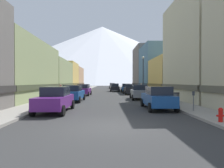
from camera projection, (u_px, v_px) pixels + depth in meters
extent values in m
plane|color=#323232|center=(110.00, 127.00, 8.85)|extent=(400.00, 400.00, 0.00)
cube|color=gray|center=(81.00, 91.00, 43.67)|extent=(2.50, 100.00, 0.15)
cube|color=gray|center=(134.00, 91.00, 44.00)|extent=(2.50, 100.00, 0.15)
cube|color=#8C9966|center=(2.00, 71.00, 21.69)|extent=(9.53, 13.62, 6.83)
cube|color=#3F442D|center=(2.00, 86.00, 21.71)|extent=(9.83, 13.62, 0.50)
cube|color=#8C9966|center=(45.00, 77.00, 34.51)|extent=(7.91, 11.47, 6.10)
cube|color=#3F442D|center=(45.00, 85.00, 34.53)|extent=(8.21, 11.47, 0.50)
cube|color=#D8B259|center=(61.00, 77.00, 44.65)|extent=(7.35, 8.59, 6.71)
cube|color=brown|center=(61.00, 84.00, 44.67)|extent=(7.65, 8.59, 0.50)
cube|color=tan|center=(70.00, 78.00, 54.28)|extent=(6.43, 10.39, 6.32)
cube|color=brown|center=(70.00, 84.00, 54.29)|extent=(6.73, 10.39, 0.50)
cube|color=beige|center=(211.00, 50.00, 20.79)|extent=(7.82, 10.19, 11.41)
cube|color=#595444|center=(211.00, 87.00, 20.83)|extent=(8.12, 10.19, 0.50)
cube|color=#D8B259|center=(175.00, 76.00, 30.68)|extent=(6.84, 8.91, 6.03)
cube|color=brown|center=(175.00, 85.00, 30.70)|extent=(7.14, 8.91, 0.50)
cube|color=slate|center=(164.00, 69.00, 40.42)|extent=(9.32, 9.88, 9.89)
cube|color=#22333F|center=(164.00, 84.00, 40.46)|extent=(9.62, 9.88, 0.50)
cube|color=#66605B|center=(151.00, 68.00, 50.99)|extent=(8.60, 10.79, 11.59)
cube|color=#2D2B29|center=(151.00, 84.00, 51.04)|extent=(8.90, 10.79, 0.50)
cube|color=#591E72|center=(55.00, 102.00, 13.23)|extent=(1.85, 4.40, 0.80)
cube|color=#1E232D|center=(56.00, 91.00, 13.47)|extent=(1.60, 2.20, 0.64)
cylinder|color=black|center=(63.00, 111.00, 11.61)|extent=(0.22, 0.68, 0.68)
cylinder|color=black|center=(33.00, 111.00, 11.56)|extent=(0.22, 0.68, 0.68)
cylinder|color=black|center=(73.00, 104.00, 14.91)|extent=(0.22, 0.68, 0.68)
cylinder|color=black|center=(49.00, 104.00, 14.86)|extent=(0.22, 0.68, 0.68)
cube|color=#19478C|center=(73.00, 95.00, 20.46)|extent=(1.95, 4.44, 0.80)
cube|color=#1E232D|center=(73.00, 88.00, 20.20)|extent=(1.65, 2.24, 0.64)
cylinder|color=black|center=(68.00, 97.00, 22.11)|extent=(0.24, 0.69, 0.68)
cylinder|color=black|center=(84.00, 97.00, 22.12)|extent=(0.24, 0.69, 0.68)
cylinder|color=black|center=(61.00, 100.00, 18.81)|extent=(0.24, 0.69, 0.68)
cylinder|color=black|center=(79.00, 100.00, 18.82)|extent=(0.24, 0.69, 0.68)
cube|color=#591E72|center=(84.00, 91.00, 29.65)|extent=(1.97, 4.45, 0.80)
cube|color=#1E232D|center=(84.00, 86.00, 29.39)|extent=(1.66, 2.25, 0.64)
cylinder|color=black|center=(80.00, 93.00, 31.31)|extent=(0.24, 0.69, 0.68)
cylinder|color=black|center=(91.00, 93.00, 31.30)|extent=(0.24, 0.69, 0.68)
cylinder|color=black|center=(76.00, 94.00, 28.01)|extent=(0.24, 0.69, 0.68)
cylinder|color=black|center=(88.00, 94.00, 28.00)|extent=(0.24, 0.69, 0.68)
cube|color=#19478C|center=(158.00, 100.00, 14.67)|extent=(1.94, 4.44, 0.80)
cube|color=#1E232D|center=(158.00, 91.00, 14.42)|extent=(1.65, 2.23, 0.64)
cylinder|color=black|center=(142.00, 102.00, 16.32)|extent=(0.24, 0.68, 0.68)
cylinder|color=black|center=(163.00, 102.00, 16.33)|extent=(0.24, 0.68, 0.68)
cylinder|color=black|center=(150.00, 108.00, 13.02)|extent=(0.24, 0.68, 0.68)
cylinder|color=black|center=(177.00, 108.00, 13.03)|extent=(0.24, 0.68, 0.68)
cube|color=slate|center=(139.00, 93.00, 23.05)|extent=(2.04, 4.48, 0.80)
cube|color=#1E232D|center=(139.00, 87.00, 22.79)|extent=(1.70, 2.27, 0.64)
cylinder|color=black|center=(131.00, 95.00, 24.72)|extent=(0.25, 0.69, 0.68)
cylinder|color=black|center=(145.00, 95.00, 24.69)|extent=(0.25, 0.69, 0.68)
cylinder|color=black|center=(133.00, 98.00, 21.42)|extent=(0.25, 0.69, 0.68)
cylinder|color=black|center=(149.00, 98.00, 21.39)|extent=(0.25, 0.69, 0.68)
cube|color=black|center=(130.00, 90.00, 32.22)|extent=(1.88, 4.42, 0.80)
cube|color=#1E232D|center=(130.00, 86.00, 31.96)|extent=(1.62, 2.21, 0.64)
cylinder|color=black|center=(124.00, 92.00, 33.84)|extent=(0.23, 0.68, 0.68)
cylinder|color=black|center=(134.00, 92.00, 33.90)|extent=(0.23, 0.68, 0.68)
cylinder|color=black|center=(126.00, 93.00, 30.54)|extent=(0.23, 0.68, 0.68)
cylinder|color=black|center=(137.00, 93.00, 30.61)|extent=(0.23, 0.68, 0.68)
cube|color=#19478C|center=(126.00, 89.00, 38.40)|extent=(2.00, 4.47, 0.80)
cube|color=#1E232D|center=(126.00, 85.00, 38.64)|extent=(1.68, 2.26, 0.64)
cylinder|color=black|center=(132.00, 91.00, 36.74)|extent=(0.25, 0.69, 0.68)
cylinder|color=black|center=(122.00, 91.00, 36.76)|extent=(0.25, 0.69, 0.68)
cylinder|color=black|center=(130.00, 90.00, 40.04)|extent=(0.25, 0.69, 0.68)
cylinder|color=black|center=(121.00, 90.00, 40.06)|extent=(0.25, 0.69, 0.68)
cube|color=slate|center=(112.00, 86.00, 60.78)|extent=(1.84, 4.40, 0.80)
cube|color=#1E232D|center=(112.00, 84.00, 60.52)|extent=(1.60, 2.20, 0.64)
cylinder|color=black|center=(109.00, 87.00, 62.40)|extent=(0.22, 0.68, 0.68)
cylinder|color=black|center=(115.00, 87.00, 62.45)|extent=(0.22, 0.68, 0.68)
cylinder|color=black|center=(110.00, 88.00, 59.11)|extent=(0.22, 0.68, 0.68)
cylinder|color=black|center=(115.00, 88.00, 59.15)|extent=(0.22, 0.68, 0.68)
cube|color=black|center=(115.00, 88.00, 42.09)|extent=(1.84, 4.40, 0.80)
cube|color=#1E232D|center=(115.00, 85.00, 41.83)|extent=(1.60, 2.20, 0.64)
cylinder|color=black|center=(111.00, 90.00, 43.72)|extent=(0.22, 0.68, 0.68)
cylinder|color=black|center=(118.00, 90.00, 43.77)|extent=(0.22, 0.68, 0.68)
cylinder|color=black|center=(111.00, 90.00, 40.42)|extent=(0.22, 0.68, 0.68)
cylinder|color=black|center=(119.00, 90.00, 40.47)|extent=(0.22, 0.68, 0.68)
cylinder|color=red|center=(221.00, 116.00, 9.26)|extent=(0.20, 0.20, 0.55)
sphere|color=red|center=(221.00, 110.00, 9.25)|extent=(0.22, 0.22, 0.22)
cylinder|color=red|center=(218.00, 116.00, 9.25)|extent=(0.10, 0.09, 0.09)
cylinder|color=red|center=(224.00, 116.00, 9.26)|extent=(0.10, 0.09, 0.09)
cylinder|color=#595960|center=(193.00, 103.00, 12.82)|extent=(0.06, 0.06, 1.05)
cube|color=#33383F|center=(193.00, 93.00, 12.82)|extent=(0.14, 0.10, 0.28)
cylinder|color=#4C5156|center=(176.00, 98.00, 17.61)|extent=(0.56, 0.56, 0.90)
cylinder|color=#2D2D33|center=(176.00, 93.00, 17.61)|extent=(0.59, 0.59, 0.08)
cylinder|color=brown|center=(168.00, 97.00, 22.17)|extent=(0.51, 0.51, 0.41)
sphere|color=#34832A|center=(168.00, 93.00, 22.16)|extent=(0.63, 0.63, 0.63)
cylinder|color=brown|center=(58.00, 95.00, 26.15)|extent=(0.51, 0.51, 0.33)
sphere|color=#32812B|center=(58.00, 92.00, 26.15)|extent=(0.72, 0.72, 0.72)
cylinder|color=gray|center=(159.00, 95.00, 25.81)|extent=(0.43, 0.43, 0.32)
sphere|color=#255C21|center=(159.00, 93.00, 25.80)|extent=(0.47, 0.47, 0.47)
cylinder|color=maroon|center=(60.00, 91.00, 24.67)|extent=(0.36, 0.36, 1.44)
sphere|color=tan|center=(60.00, 85.00, 24.66)|extent=(0.23, 0.23, 0.23)
cylinder|color=maroon|center=(141.00, 89.00, 35.13)|extent=(0.36, 0.36, 1.47)
sphere|color=tan|center=(141.00, 84.00, 35.12)|extent=(0.23, 0.23, 0.23)
cylinder|color=black|center=(143.00, 77.00, 28.57)|extent=(0.12, 0.12, 5.50)
sphere|color=white|center=(143.00, 58.00, 28.54)|extent=(0.36, 0.36, 0.36)
cone|color=silver|center=(102.00, 55.00, 268.12)|extent=(324.88, 324.88, 80.78)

